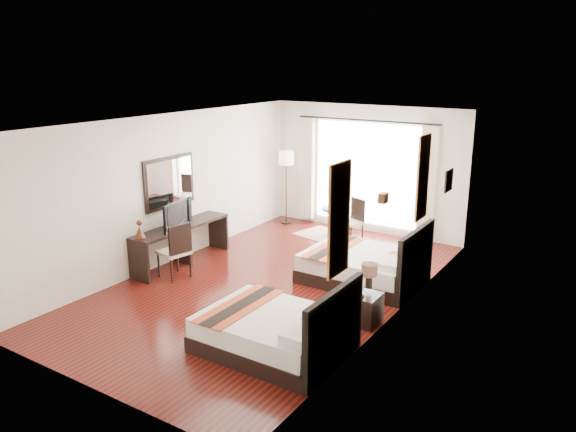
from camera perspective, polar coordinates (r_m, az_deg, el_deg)
The scene contains 29 objects.
floor at distance 9.74m, azimuth -1.77°, elevation -6.96°, with size 4.50×7.50×0.01m, color black.
ceiling at distance 9.04m, azimuth -1.92°, elevation 9.61°, with size 4.50×7.50×0.02m, color white.
wall_headboard at distance 8.28m, azimuth 11.09°, elevation -1.09°, with size 0.01×7.50×2.80m, color silver.
wall_desk at distance 10.69m, azimuth -11.83°, elevation 2.68°, with size 0.01×7.50×2.80m, color silver.
wall_window at distance 12.48m, azimuth 7.95°, elevation 4.71°, with size 4.50×0.01×2.80m, color silver.
wall_entry at distance 6.70m, azimuth -20.35°, elevation -5.85°, with size 4.50×0.01×2.80m, color silver.
window_glass at distance 12.49m, azimuth 7.90°, elevation 4.25°, with size 2.40×0.02×2.20m, color white.
sheer_curtain at distance 12.44m, azimuth 7.78°, elevation 4.21°, with size 2.30×0.02×2.10m, color white.
drape_left at distance 13.07m, azimuth 1.92°, elevation 4.81°, with size 0.35×0.14×2.35m, color beige.
drape_right at distance 11.88m, azimuth 14.05°, elevation 3.24°, with size 0.35×0.14×2.35m, color beige.
art_panel_near at distance 6.52m, azimuth 5.21°, elevation -0.37°, with size 0.03×0.50×1.35m, color maroon.
art_panel_far at distance 9.06m, azimuth 13.54°, elevation 3.81°, with size 0.03×0.50×1.35m, color maroon.
wall_sconce at distance 7.75m, azimuth 9.64°, elevation 1.83°, with size 0.10×0.14×0.14m, color #432518.
mirror_frame at distance 10.61m, azimuth -11.97°, elevation 3.40°, with size 0.04×1.25×0.95m, color black.
mirror_glass at distance 10.59m, azimuth -11.87°, elevation 3.38°, with size 0.01×1.12×0.82m, color white.
bed_near at distance 7.56m, azimuth -1.10°, elevation -11.64°, with size 1.89×1.47×1.06m.
bed_far at distance 9.84m, azimuth 7.92°, elevation -5.05°, with size 1.96×1.53×1.10m.
nightstand at distance 8.38m, azimuth 7.93°, elevation -9.34°, with size 0.37×0.46×0.44m, color black.
table_lamp at distance 8.30m, azimuth 8.26°, elevation -5.61°, with size 0.24×0.24×0.38m.
vase at distance 8.09m, azimuth 7.36°, elevation -7.62°, with size 0.12×0.12×0.12m, color black.
console_desk at distance 10.76m, azimuth -10.74°, elevation -2.84°, with size 0.50×2.20×0.76m, color black.
television at distance 10.43m, azimuth -11.54°, elevation 0.17°, with size 0.89×0.12×0.51m, color black.
bronze_figurine at distance 9.94m, azimuth -14.82°, elevation -1.47°, with size 0.20×0.20×0.30m, color #432518, non-canonical shape.
desk_chair at distance 10.12m, azimuth -11.41°, elevation -4.50°, with size 0.56×0.56×1.01m.
floor_lamp at distance 12.93m, azimuth -0.18°, elevation 5.44°, with size 0.34×0.34×1.71m.
side_table at distance 12.26m, azimuth 4.74°, elevation -0.60°, with size 0.55×0.55×0.63m, color black.
fruit_bowl at distance 12.15m, azimuth 4.61°, elevation 0.92°, with size 0.20×0.20×0.05m, color #48361A.
window_chair at distance 11.91m, azimuth 6.43°, elevation -1.31°, with size 0.56×0.56×0.92m.
jute_rug at distance 12.31m, azimuth 4.01°, elevation -2.03°, with size 1.31×0.89×0.01m, color tan.
Camera 1 is at (5.10, -7.41, 3.75)m, focal length 35.00 mm.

